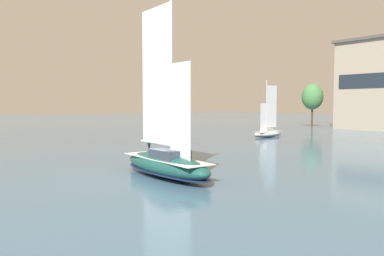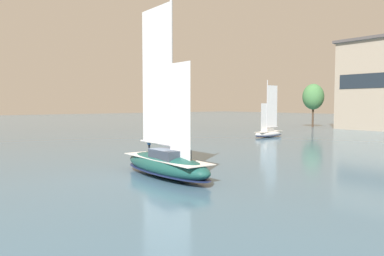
{
  "view_description": "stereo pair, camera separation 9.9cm",
  "coord_description": "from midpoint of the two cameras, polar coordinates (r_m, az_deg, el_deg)",
  "views": [
    {
      "loc": [
        26.91,
        -18.92,
        6.45
      ],
      "look_at": [
        0.0,
        3.0,
        4.18
      ],
      "focal_mm": 35.0,
      "sensor_mm": 36.0,
      "label": 1
    },
    {
      "loc": [
        26.97,
        -18.85,
        6.45
      ],
      "look_at": [
        0.0,
        3.0,
        4.18
      ],
      "focal_mm": 35.0,
      "sensor_mm": 36.0,
      "label": 2
    }
  ],
  "objects": [
    {
      "name": "sailboat_moored_near_marina",
      "position": [
        73.62,
        11.65,
        -0.67
      ],
      "size": [
        2.7,
        8.08,
        10.95
      ],
      "color": "silver",
      "rests_on": "ground"
    },
    {
      "name": "ground_plane",
      "position": [
        33.52,
        -3.94,
        -7.37
      ],
      "size": [
        400.0,
        400.0,
        0.0
      ],
      "primitive_type": "plane",
      "color": "#42667F"
    },
    {
      "name": "sailboat_main",
      "position": [
        33.28,
        -3.92,
        -5.22
      ],
      "size": [
        12.2,
        3.88,
        16.58
      ],
      "color": "#194C47",
      "rests_on": "ground"
    },
    {
      "name": "tree_shore_right",
      "position": [
        108.52,
        18.02,
        4.54
      ],
      "size": [
        5.78,
        5.78,
        11.9
      ],
      "color": "#4C3828",
      "rests_on": "ground"
    }
  ]
}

